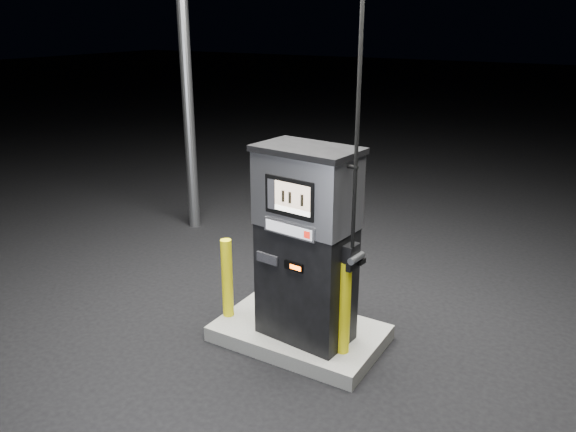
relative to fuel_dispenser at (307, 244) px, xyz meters
The scene contains 5 objects.
ground 1.10m from the fuel_dispenser, 140.22° to the left, with size 80.00×80.00×0.00m, color black.
pump_island 1.03m from the fuel_dispenser, 140.22° to the left, with size 1.60×1.00×0.15m, color slate.
fuel_dispenser is the anchor object (origin of this frame).
bollard_left 1.02m from the fuel_dispenser, behind, with size 0.11×0.11×0.83m, color yellow.
bollard_right 0.66m from the fuel_dispenser, ahead, with size 0.12×0.12×0.89m, color yellow.
Camera 1 is at (2.39, -4.23, 3.02)m, focal length 35.00 mm.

